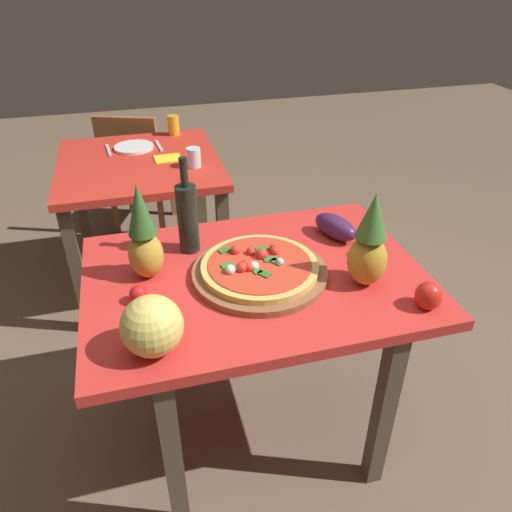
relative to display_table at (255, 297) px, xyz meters
name	(u,v)px	position (x,y,z in m)	size (l,w,h in m)	color
ground_plane	(255,420)	(0.00, 0.00, -0.67)	(10.00, 10.00, 0.00)	brown
display_table	(255,297)	(0.00, 0.00, 0.00)	(1.18, 0.84, 0.78)	brown
background_table	(141,182)	(-0.33, 1.20, -0.02)	(0.85, 0.88, 0.78)	brown
dining_chair	(136,166)	(-0.34, 1.87, -0.19)	(0.52, 0.52, 0.85)	brown
pizza_board	(260,273)	(0.01, -0.01, 0.11)	(0.47, 0.47, 0.03)	brown
pizza	(259,266)	(0.01, -0.01, 0.14)	(0.41, 0.41, 0.06)	#E4B756
wine_bottle	(188,217)	(-0.19, 0.22, 0.24)	(0.08, 0.08, 0.37)	black
pineapple_left	(369,245)	(0.35, -0.14, 0.25)	(0.13, 0.13, 0.33)	#B98E2B
pineapple_right	(144,237)	(-0.36, 0.09, 0.26)	(0.12, 0.12, 0.35)	gold
melon	(152,326)	(-0.37, -0.29, 0.19)	(0.18, 0.18, 0.18)	#DDCA60
bell_pepper	(428,296)	(0.48, -0.32, 0.15)	(0.09, 0.09, 0.09)	red
eggplant	(335,227)	(0.37, 0.17, 0.15)	(0.20, 0.09, 0.09)	#461F4D
tomato_by_bottle	(139,294)	(-0.40, -0.05, 0.13)	(0.06, 0.06, 0.06)	red
tomato_beside_pepper	(369,248)	(0.44, 0.01, 0.14)	(0.07, 0.07, 0.07)	red
drinking_glass_juice	(174,125)	(-0.09, 1.57, 0.16)	(0.07, 0.07, 0.12)	gold
drinking_glass_water	(194,157)	(-0.05, 1.03, 0.15)	(0.07, 0.07, 0.10)	silver
dinner_plate	(134,147)	(-0.34, 1.39, 0.11)	(0.22, 0.22, 0.02)	white
fork_utensil	(109,150)	(-0.48, 1.39, 0.11)	(0.02, 0.18, 0.01)	silver
knife_utensil	(159,146)	(-0.20, 1.39, 0.11)	(0.02, 0.18, 0.01)	silver
napkin_folded	(168,158)	(-0.17, 1.18, 0.11)	(0.14, 0.12, 0.01)	yellow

